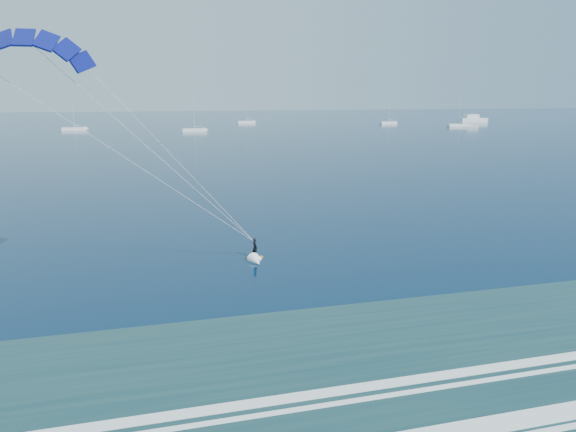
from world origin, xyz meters
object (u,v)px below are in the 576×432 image
at_px(sailboat_1, 74,129).
at_px(sailboat_3, 246,122).
at_px(motor_yacht, 473,119).
at_px(sailboat_4, 389,123).
at_px(sailboat_5, 459,125).
at_px(sailboat_2, 195,130).
at_px(kitesurfer_rig, 158,156).

bearing_deg(sailboat_1, sailboat_3, 24.54).
xyz_separation_m(motor_yacht, sailboat_4, (-47.74, -3.04, -0.91)).
distance_m(motor_yacht, sailboat_3, 114.33).
xyz_separation_m(sailboat_3, sailboat_5, (86.05, -49.01, 0.02)).
xyz_separation_m(sailboat_2, sailboat_4, (94.01, 30.11, -0.01)).
bearing_deg(kitesurfer_rig, sailboat_2, 84.82).
xyz_separation_m(sailboat_1, sailboat_2, (45.02, -18.82, 0.00)).
relative_size(kitesurfer_rig, sailboat_4, 1.85).
bearing_deg(motor_yacht, sailboat_5, -132.04).
relative_size(sailboat_2, sailboat_4, 1.12).
height_order(sailboat_3, sailboat_4, sailboat_3).
height_order(motor_yacht, sailboat_3, sailboat_3).
relative_size(sailboat_4, sailboat_5, 0.79).
xyz_separation_m(sailboat_1, sailboat_4, (139.02, 11.29, -0.01)).
bearing_deg(kitesurfer_rig, sailboat_5, 51.76).
bearing_deg(sailboat_3, sailboat_4, -19.16).
height_order(sailboat_1, sailboat_4, sailboat_1).
distance_m(motor_yacht, sailboat_2, 145.57).
xyz_separation_m(motor_yacht, sailboat_2, (-141.75, -33.14, -0.90)).
relative_size(sailboat_1, sailboat_4, 1.12).
xyz_separation_m(sailboat_2, sailboat_5, (115.14, 3.64, 0.01)).
height_order(sailboat_2, sailboat_4, sailboat_2).
height_order(motor_yacht, sailboat_5, sailboat_5).
relative_size(motor_yacht, sailboat_2, 1.17).
distance_m(motor_yacht, sailboat_4, 47.85).
bearing_deg(sailboat_5, motor_yacht, 47.96).
bearing_deg(sailboat_5, sailboat_3, 150.33).
distance_m(sailboat_3, sailboat_4, 68.71).
height_order(motor_yacht, sailboat_2, sailboat_2).
relative_size(kitesurfer_rig, sailboat_2, 1.65).
relative_size(sailboat_1, sailboat_5, 0.89).
height_order(sailboat_2, sailboat_5, sailboat_5).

